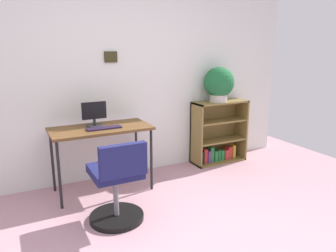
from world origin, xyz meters
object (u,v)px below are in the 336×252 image
(desk, at_px, (101,133))
(monitor, at_px, (94,115))
(office_chair, at_px, (117,186))
(bookshelf_low, at_px, (217,135))
(keyboard, at_px, (104,128))
(potted_plant_on_shelf, at_px, (219,83))

(desk, distance_m, monitor, 0.22)
(office_chair, bearing_deg, bookshelf_low, 28.32)
(keyboard, distance_m, potted_plant_on_shelf, 1.75)
(bookshelf_low, distance_m, potted_plant_on_shelf, 0.75)
(monitor, height_order, potted_plant_on_shelf, potted_plant_on_shelf)
(desk, bearing_deg, monitor, 117.33)
(monitor, xyz_separation_m, keyboard, (0.06, -0.16, -0.12))
(monitor, distance_m, office_chair, 0.99)
(keyboard, height_order, potted_plant_on_shelf, potted_plant_on_shelf)
(bookshelf_low, relative_size, potted_plant_on_shelf, 1.85)
(potted_plant_on_shelf, bearing_deg, bookshelf_low, 52.59)
(office_chair, relative_size, bookshelf_low, 0.94)
(monitor, distance_m, keyboard, 0.21)
(desk, distance_m, keyboard, 0.11)
(office_chair, bearing_deg, monitor, 87.80)
(desk, distance_m, office_chair, 0.83)
(monitor, height_order, office_chair, monitor)
(keyboard, bearing_deg, bookshelf_low, 10.13)
(office_chair, bearing_deg, potted_plant_on_shelf, 27.49)
(desk, distance_m, bookshelf_low, 1.79)
(desk, relative_size, bookshelf_low, 1.24)
(monitor, bearing_deg, desk, -62.67)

